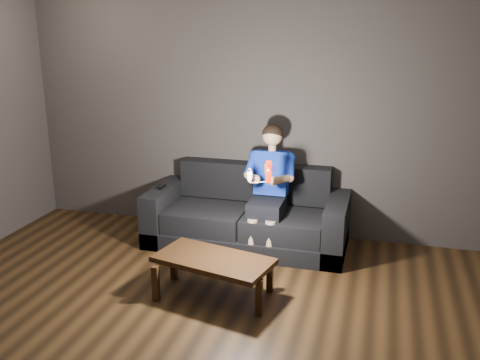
% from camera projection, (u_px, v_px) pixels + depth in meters
% --- Properties ---
extents(floor, '(5.00, 5.00, 0.00)m').
position_uv_depth(floor, '(161.00, 355.00, 3.74)').
color(floor, black).
rests_on(floor, ground).
extents(back_wall, '(5.00, 0.04, 2.70)m').
position_uv_depth(back_wall, '(250.00, 109.00, 5.67)').
color(back_wall, '#3E3736').
rests_on(back_wall, ground).
extents(sofa, '(2.04, 0.88, 0.79)m').
position_uv_depth(sofa, '(248.00, 220.00, 5.57)').
color(sofa, black).
rests_on(sofa, floor).
extents(child, '(0.50, 0.61, 1.23)m').
position_uv_depth(child, '(269.00, 180.00, 5.34)').
color(child, black).
rests_on(child, sofa).
extents(wii_remote_red, '(0.06, 0.08, 0.21)m').
position_uv_depth(wii_remote_red, '(269.00, 171.00, 4.81)').
color(wii_remote_red, red).
rests_on(wii_remote_red, child).
extents(nunchuk_white, '(0.08, 0.10, 0.14)m').
position_uv_depth(nunchuk_white, '(250.00, 175.00, 4.88)').
color(nunchuk_white, white).
rests_on(nunchuk_white, child).
extents(wii_remote_black, '(0.04, 0.15, 0.03)m').
position_uv_depth(wii_remote_black, '(162.00, 187.00, 5.64)').
color(wii_remote_black, black).
rests_on(wii_remote_black, sofa).
extents(coffee_table, '(1.06, 0.69, 0.35)m').
position_uv_depth(coffee_table, '(214.00, 263.00, 4.46)').
color(coffee_table, black).
rests_on(coffee_table, floor).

